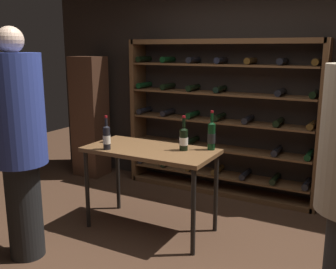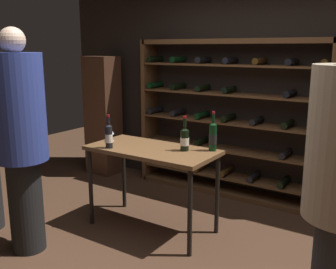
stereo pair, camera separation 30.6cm
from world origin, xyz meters
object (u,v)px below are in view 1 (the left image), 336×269
wine_bottle_black_capsule (107,137)px  wine_glass_stemmed_center (106,133)px  display_cabinet (90,117)px  wine_bottle_red_label (184,138)px  tasting_table (150,157)px  wine_bottle_amber_reserve (211,135)px  person_guest_plum_blouse (18,136)px  wine_rack (220,119)px

wine_bottle_black_capsule → wine_glass_stemmed_center: bearing=128.5°
display_cabinet → wine_bottle_red_label: 2.27m
tasting_table → wine_bottle_red_label: size_ratio=3.82×
display_cabinet → wine_bottle_amber_reserve: 2.42m
person_guest_plum_blouse → wine_glass_stemmed_center: 1.01m
wine_rack → wine_glass_stemmed_center: 1.53m
tasting_table → wine_bottle_amber_reserve: bearing=24.4°
wine_bottle_black_capsule → wine_bottle_amber_reserve: bearing=27.7°
tasting_table → wine_glass_stemmed_center: bearing=179.6°
wine_rack → tasting_table: size_ratio=1.89×
wine_bottle_black_capsule → tasting_table: bearing=32.3°
tasting_table → wine_bottle_amber_reserve: (0.55, 0.25, 0.23)m
wine_rack → wine_bottle_black_capsule: size_ratio=7.34×
display_cabinet → wine_bottle_red_label: size_ratio=5.04×
person_guest_plum_blouse → wine_bottle_amber_reserve: (1.26, 1.23, -0.11)m
tasting_table → person_guest_plum_blouse: person_guest_plum_blouse is taller
wine_rack → display_cabinet: size_ratio=1.43×
person_guest_plum_blouse → wine_rack: bearing=-90.8°
wine_bottle_black_capsule → wine_bottle_red_label: bearing=25.7°
wine_rack → wine_bottle_black_capsule: bearing=-110.4°
display_cabinet → wine_bottle_red_label: bearing=-27.1°
tasting_table → display_cabinet: 2.05m
tasting_table → display_cabinet: display_cabinet is taller
display_cabinet → wine_bottle_black_capsule: display_cabinet is taller
person_guest_plum_blouse → wine_bottle_red_label: bearing=-112.5°
wine_bottle_red_label → wine_bottle_amber_reserve: bearing=33.2°
wine_rack → wine_bottle_red_label: bearing=-85.3°
person_guest_plum_blouse → wine_bottle_black_capsule: bearing=-93.8°
wine_bottle_black_capsule → wine_glass_stemmed_center: (-0.18, 0.23, -0.02)m
display_cabinet → wine_bottle_amber_reserve: size_ratio=4.45×
display_cabinet → wine_glass_stemmed_center: bearing=-44.3°
display_cabinet → tasting_table: bearing=-33.7°
wine_bottle_amber_reserve → person_guest_plum_blouse: bearing=-135.6°
display_cabinet → wine_bottle_amber_reserve: (2.25, -0.89, 0.14)m
wine_glass_stemmed_center → person_guest_plum_blouse: bearing=-99.6°
wine_rack → person_guest_plum_blouse: person_guest_plum_blouse is taller
tasting_table → wine_bottle_amber_reserve: 0.64m
wine_glass_stemmed_center → wine_bottle_amber_reserve: bearing=12.6°
wine_rack → display_cabinet: 1.93m
wine_glass_stemmed_center → wine_rack: bearing=60.0°
person_guest_plum_blouse → display_cabinet: 2.35m
wine_bottle_black_capsule → wine_glass_stemmed_center: size_ratio=2.37×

